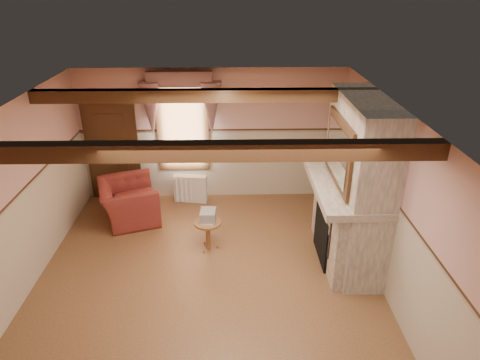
{
  "coord_description": "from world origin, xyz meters",
  "views": [
    {
      "loc": [
        0.41,
        -5.51,
        4.41
      ],
      "look_at": [
        0.54,
        0.8,
        1.4
      ],
      "focal_mm": 32.0,
      "sensor_mm": 36.0,
      "label": 1
    }
  ],
  "objects_px": {
    "mantel_clock": "(336,158)",
    "oil_lamp": "(343,168)",
    "side_table": "(208,235)",
    "radiator": "(191,189)",
    "armchair": "(129,201)",
    "bowl": "(343,175)"
  },
  "relations": [
    {
      "from": "armchair",
      "to": "oil_lamp",
      "type": "relative_size",
      "value": 4.33
    },
    {
      "from": "radiator",
      "to": "mantel_clock",
      "type": "relative_size",
      "value": 2.92
    },
    {
      "from": "side_table",
      "to": "oil_lamp",
      "type": "height_order",
      "value": "oil_lamp"
    },
    {
      "from": "armchair",
      "to": "oil_lamp",
      "type": "bearing_deg",
      "value": -124.87
    },
    {
      "from": "mantel_clock",
      "to": "oil_lamp",
      "type": "xyz_separation_m",
      "value": [
        0.0,
        -0.54,
        0.04
      ]
    },
    {
      "from": "mantel_clock",
      "to": "oil_lamp",
      "type": "bearing_deg",
      "value": -90.0
    },
    {
      "from": "side_table",
      "to": "radiator",
      "type": "height_order",
      "value": "radiator"
    },
    {
      "from": "armchair",
      "to": "mantel_clock",
      "type": "xyz_separation_m",
      "value": [
        3.88,
        -0.56,
        1.13
      ]
    },
    {
      "from": "bowl",
      "to": "oil_lamp",
      "type": "distance_m",
      "value": 0.11
    },
    {
      "from": "armchair",
      "to": "mantel_clock",
      "type": "distance_m",
      "value": 4.08
    },
    {
      "from": "side_table",
      "to": "mantel_clock",
      "type": "height_order",
      "value": "mantel_clock"
    },
    {
      "from": "oil_lamp",
      "to": "radiator",
      "type": "bearing_deg",
      "value": 146.01
    },
    {
      "from": "radiator",
      "to": "mantel_clock",
      "type": "height_order",
      "value": "mantel_clock"
    },
    {
      "from": "armchair",
      "to": "side_table",
      "type": "distance_m",
      "value": 1.94
    },
    {
      "from": "radiator",
      "to": "mantel_clock",
      "type": "distance_m",
      "value": 3.25
    },
    {
      "from": "side_table",
      "to": "radiator",
      "type": "relative_size",
      "value": 0.79
    },
    {
      "from": "radiator",
      "to": "bowl",
      "type": "distance_m",
      "value": 3.51
    },
    {
      "from": "bowl",
      "to": "mantel_clock",
      "type": "distance_m",
      "value": 0.59
    },
    {
      "from": "radiator",
      "to": "mantel_clock",
      "type": "xyz_separation_m",
      "value": [
        2.72,
        -1.3,
        1.22
      ]
    },
    {
      "from": "mantel_clock",
      "to": "oil_lamp",
      "type": "distance_m",
      "value": 0.54
    },
    {
      "from": "radiator",
      "to": "side_table",
      "type": "bearing_deg",
      "value": -69.01
    },
    {
      "from": "oil_lamp",
      "to": "side_table",
      "type": "bearing_deg",
      "value": 179.14
    }
  ]
}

